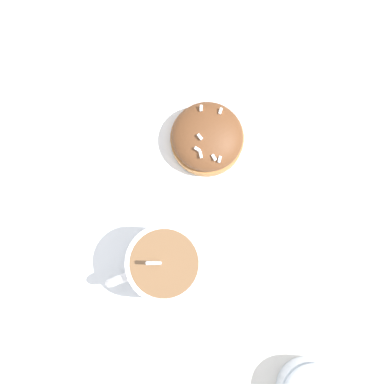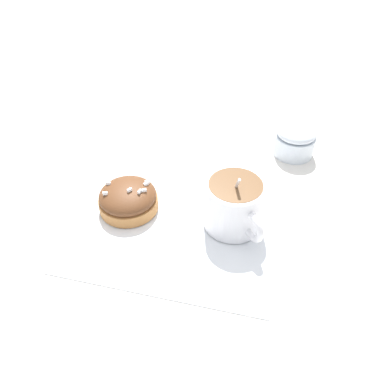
% 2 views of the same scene
% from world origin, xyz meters
% --- Properties ---
extents(ground_plane, '(3.00, 3.00, 0.00)m').
position_xyz_m(ground_plane, '(0.00, 0.00, 0.00)').
color(ground_plane, silver).
extents(paper_napkin, '(0.29, 0.28, 0.00)m').
position_xyz_m(paper_napkin, '(0.00, 0.00, 0.00)').
color(paper_napkin, white).
rests_on(paper_napkin, ground_plane).
extents(coffee_cup, '(0.09, 0.10, 0.09)m').
position_xyz_m(coffee_cup, '(0.08, -0.00, 0.04)').
color(coffee_cup, white).
rests_on(coffee_cup, paper_napkin).
extents(frosted_pastry, '(0.09, 0.09, 0.04)m').
position_xyz_m(frosted_pastry, '(-0.08, -0.00, 0.02)').
color(frosted_pastry, '#B2753D').
rests_on(frosted_pastry, paper_napkin).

